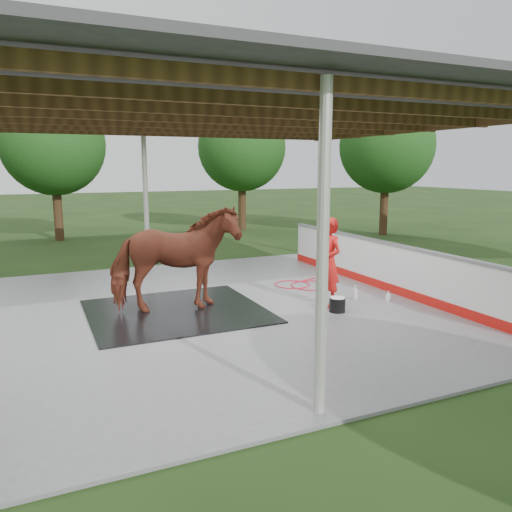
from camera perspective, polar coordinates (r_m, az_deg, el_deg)
name	(u,v)px	position (r m, az deg, el deg)	size (l,w,h in m)	color
ground	(198,312)	(10.34, -6.59, -6.41)	(100.00, 100.00, 0.00)	#1E3814
concrete_slab	(198,311)	(10.33, -6.60, -6.28)	(12.00, 10.00, 0.05)	slate
pavilion_structure	(194,112)	(9.96, -7.08, 16.01)	(12.60, 10.60, 4.05)	beige
dasher_board	(381,266)	(12.34, 14.13, -1.09)	(0.16, 8.00, 1.15)	red
tree_belt	(195,126)	(10.89, -6.96, 14.58)	(28.00, 28.00, 5.80)	#382314
rubber_mat	(176,311)	(10.27, -9.08, -6.23)	(3.42, 3.20, 0.03)	black
horse	(175,259)	(10.02, -9.25, -0.36)	(1.14, 2.50, 2.11)	brown
handler	(328,262)	(10.47, 8.26, -0.72)	(0.68, 0.44, 1.86)	red
wash_bucket	(337,304)	(10.23, 9.28, -5.47)	(0.33, 0.33, 0.30)	black
soap_bottle_a	(355,292)	(11.21, 11.23, -4.09)	(0.13, 0.13, 0.33)	silver
soap_bottle_b	(388,296)	(11.29, 14.87, -4.43)	(0.10, 0.10, 0.22)	#338CD8
hose_coil	(303,285)	(12.38, 5.42, -3.30)	(1.68, 1.30, 0.02)	red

